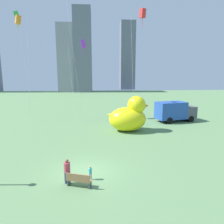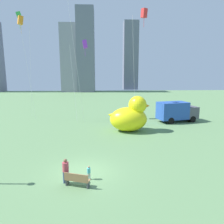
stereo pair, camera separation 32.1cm
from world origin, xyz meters
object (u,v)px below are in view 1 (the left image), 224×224
Objects in this scene: person_child at (90,172)px; box_truck at (175,112)px; giant_inflatable_duck at (129,116)px; park_bench at (79,180)px; person_adult at (67,170)px; kite_red at (142,14)px; kite_purple at (83,45)px; kite_green at (17,16)px; kite_orange at (18,21)px.

box_truck is (11.65, 16.12, 0.93)m from person_child.
giant_inflatable_duck is 8.64m from box_truck.
person_adult reaches higher than park_bench.
giant_inflatable_duck is 0.34× the size of kite_red.
kite_purple is at bearing 168.05° from box_truck.
person_adult is at bearing -115.71° from giant_inflatable_duck.
park_bench is at bearing -64.11° from kite_green.
person_adult is 0.14× the size of kite_purple.
person_adult is 0.11× the size of kite_red.
kite_green is (-9.77, 20.12, 14.18)m from park_bench.
kite_purple is 9.18m from kite_red.
person_child is 21.59m from kite_purple.
kite_purple is at bearing 3.68° from kite_orange.
kite_orange is at bearing 174.21° from box_truck.
person_adult is 21.69m from kite_purple.
giant_inflatable_duck is 0.35× the size of kite_orange.
giant_inflatable_duck reaches higher than box_truck.
kite_red is at bearing -12.90° from kite_green.
kite_orange is at bearing -65.00° from kite_green.
person_adult is 24.32m from kite_orange.
kite_orange is at bearing 154.79° from giant_inflatable_duck.
kite_red is 0.97× the size of kite_green.
kite_orange is at bearing 118.64° from person_child.
box_truck is 16.33m from kite_purple.
kite_red is at bearing 66.33° from park_bench.
kite_purple is (-1.36, 18.87, 10.40)m from person_child.
person_child is at bearing 51.85° from park_bench.
park_bench is 22.34m from kite_purple.
kite_red reaches higher than kite_purple.
kite_red reaches higher than park_bench.
box_truck is 25.94m from kite_green.
kite_orange is 0.95× the size of kite_green.
park_bench is at bearing -111.89° from giant_inflatable_duck.
kite_orange reaches higher than park_bench.
person_adult is at bearing 146.26° from park_bench.
park_bench is 21.01m from box_truck.
kite_green is (-14.76, 7.69, 12.85)m from giant_inflatable_duck.
kite_orange reaches higher than person_child.
kite_orange is (-16.45, 2.93, -0.39)m from kite_red.
kite_red is at bearing 60.87° from giant_inflatable_duck.
kite_purple is at bearing 94.11° from person_child.
giant_inflatable_duck is at bearing -27.50° from kite_green.
park_bench is at bearing -113.67° from kite_red.
kite_green is at bearing 114.68° from person_adult.
person_adult is 0.27× the size of box_truck.
kite_orange is (-9.33, 19.18, 13.41)m from park_bench.
kite_green reaches higher than kite_red.
kite_orange reaches higher than person_adult.
kite_purple reaches higher than box_truck.
giant_inflatable_duck is 0.33× the size of kite_green.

